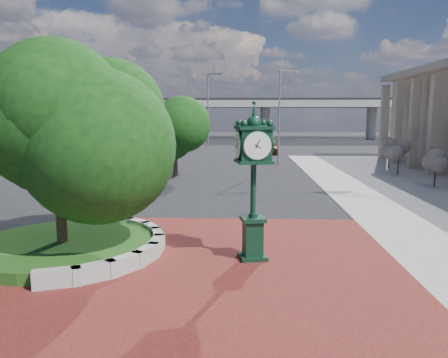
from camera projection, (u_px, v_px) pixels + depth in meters
ground at (210, 255)px, 14.57m from camera, size 200.00×200.00×0.00m
plaza at (208, 264)px, 13.58m from camera, size 12.00×12.00×0.04m
planter_wall at (130, 246)px, 14.66m from camera, size 2.96×6.77×0.54m
grass_bed at (63, 247)px, 14.77m from camera, size 6.10×6.10×0.40m
overpass at (238, 104)px, 82.78m from camera, size 90.00×12.00×7.50m
tree_planter at (57, 143)px, 14.25m from camera, size 5.20×5.20×6.33m
tree_street at (175, 134)px, 32.06m from camera, size 4.40×4.40×5.45m
post_clock at (253, 176)px, 13.72m from camera, size 1.20×1.20×4.98m
parked_car at (269, 147)px, 51.67m from camera, size 2.07×4.80×1.62m
street_lamp_near at (281, 110)px, 38.92m from camera, size 1.89×0.54×8.50m
street_lamp_far at (210, 105)px, 58.51m from camera, size 2.12×1.05×9.99m
shrub_near at (436, 163)px, 27.86m from camera, size 1.20×1.20×2.20m
shrub_mid at (399, 154)px, 33.47m from camera, size 1.20×1.20×2.20m
shrub_far at (389, 150)px, 37.36m from camera, size 1.20×1.20×2.20m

